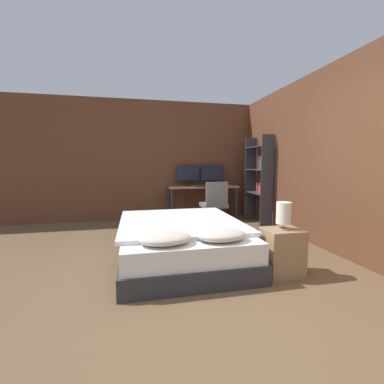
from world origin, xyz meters
name	(u,v)px	position (x,y,z in m)	size (l,w,h in m)	color
ground_plane	(246,306)	(0.00, 0.00, 0.00)	(20.00, 20.00, 0.00)	brown
wall_back	(176,161)	(0.00, 3.97, 1.35)	(12.00, 0.06, 2.70)	brown
wall_side_right	(316,159)	(1.82, 1.50, 1.35)	(0.06, 12.00, 2.70)	brown
bed	(181,240)	(-0.37, 1.29, 0.25)	(1.60, 2.04, 0.58)	#2D2D33
nightstand	(282,252)	(0.68, 0.54, 0.27)	(0.42, 0.35, 0.54)	#997551
bedside_lamp	(284,214)	(0.68, 0.54, 0.71)	(0.16, 0.16, 0.31)	gray
desk	(202,190)	(0.53, 3.60, 0.68)	(1.57, 0.61, 0.78)	#846042
monitor_left	(188,174)	(0.25, 3.80, 1.04)	(0.54, 0.16, 0.46)	black
monitor_right	(212,174)	(0.82, 3.80, 1.04)	(0.54, 0.16, 0.46)	black
keyboard	(205,186)	(0.53, 3.40, 0.78)	(0.36, 0.13, 0.02)	black
computer_mouse	(216,186)	(0.80, 3.40, 0.79)	(0.07, 0.05, 0.04)	black
office_chair	(214,209)	(0.57, 2.81, 0.39)	(0.52, 0.52, 0.93)	black
bookshelf	(260,176)	(1.63, 2.97, 1.02)	(0.27, 0.80, 1.86)	#333338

